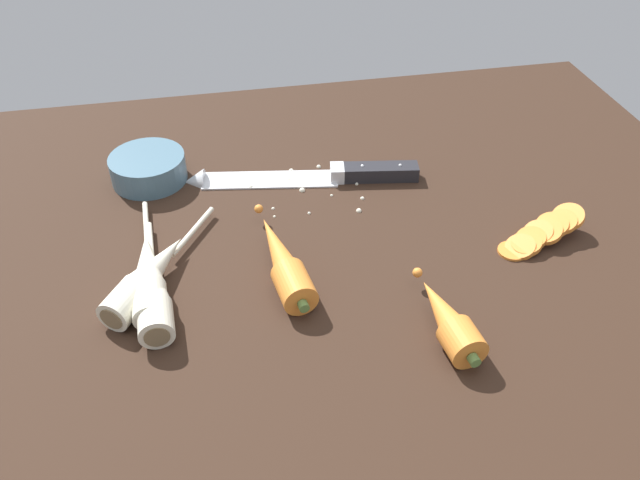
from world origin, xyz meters
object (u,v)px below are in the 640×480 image
(parsnip_mid_right, at_px, (148,274))
(prep_bowl, at_px, (148,167))
(whole_carrot, at_px, (283,261))
(chefs_knife, at_px, (298,176))
(parsnip_front, at_px, (154,293))
(parsnip_mid_left, at_px, (148,276))
(whole_carrot_second, at_px, (448,320))
(carrot_slice_stack, at_px, (541,233))

(parsnip_mid_right, bearing_deg, prep_bowl, 90.47)
(prep_bowl, bearing_deg, whole_carrot, -56.27)
(chefs_knife, relative_size, prep_bowl, 3.16)
(parsnip_front, bearing_deg, parsnip_mid_left, 101.47)
(whole_carrot_second, distance_m, parsnip_mid_right, 0.35)
(chefs_knife, distance_m, parsnip_front, 0.31)
(whole_carrot, xyz_separation_m, carrot_slice_stack, (0.34, -0.00, -0.01))
(whole_carrot_second, xyz_separation_m, parsnip_mid_left, (-0.33, 0.14, -0.00))
(whole_carrot, height_order, parsnip_mid_right, whole_carrot)
(prep_bowl, bearing_deg, carrot_slice_stack, -26.20)
(whole_carrot, relative_size, parsnip_front, 0.94)
(whole_carrot_second, height_order, parsnip_mid_right, whole_carrot_second)
(prep_bowl, bearing_deg, parsnip_mid_left, -89.49)
(parsnip_mid_right, distance_m, carrot_slice_stack, 0.50)
(parsnip_mid_right, height_order, prep_bowl, same)
(whole_carrot, distance_m, parsnip_mid_left, 0.16)
(whole_carrot, height_order, parsnip_mid_left, whole_carrot)
(parsnip_front, bearing_deg, chefs_knife, 47.23)
(parsnip_mid_right, xyz_separation_m, carrot_slice_stack, (0.50, -0.01, -0.01))
(whole_carrot, bearing_deg, whole_carrot_second, -38.81)
(chefs_knife, height_order, parsnip_mid_left, parsnip_mid_left)
(whole_carrot, xyz_separation_m, prep_bowl, (-0.16, 0.24, 0.00))
(chefs_knife, relative_size, whole_carrot, 1.71)
(whole_carrot, height_order, whole_carrot_second, same)
(parsnip_front, relative_size, prep_bowl, 1.97)
(parsnip_front, bearing_deg, carrot_slice_stack, 2.48)
(parsnip_mid_right, bearing_deg, chefs_knife, 41.74)
(whole_carrot, bearing_deg, parsnip_mid_right, 176.72)
(whole_carrot_second, height_order, parsnip_mid_left, whole_carrot_second)
(whole_carrot_second, relative_size, parsnip_front, 0.70)
(parsnip_front, relative_size, parsnip_mid_left, 1.04)
(chefs_knife, relative_size, parsnip_mid_left, 1.68)
(chefs_knife, bearing_deg, prep_bowl, 168.51)
(parsnip_mid_left, relative_size, carrot_slice_stack, 1.62)
(parsnip_front, bearing_deg, parsnip_mid_right, 100.73)
(chefs_knife, xyz_separation_m, parsnip_front, (-0.21, -0.22, 0.01))
(parsnip_mid_right, xyz_separation_m, prep_bowl, (-0.00, 0.24, 0.00))
(chefs_knife, xyz_separation_m, carrot_slice_stack, (0.29, -0.20, 0.01))
(parsnip_mid_right, bearing_deg, parsnip_front, -79.27)
(whole_carrot, distance_m, prep_bowl, 0.29)
(parsnip_mid_right, relative_size, carrot_slice_stack, 1.86)
(parsnip_mid_right, distance_m, prep_bowl, 0.24)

